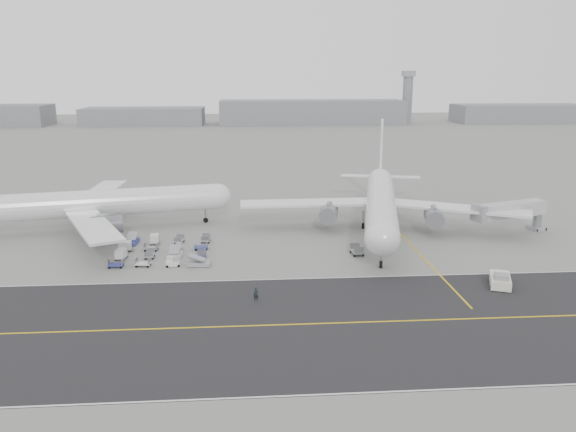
{
  "coord_description": "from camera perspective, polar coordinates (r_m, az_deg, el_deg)",
  "views": [
    {
      "loc": [
        0.59,
        -81.91,
        30.43
      ],
      "look_at": [
        7.48,
        12.0,
        6.23
      ],
      "focal_mm": 35.0,
      "sensor_mm": 36.0,
      "label": 1
    }
  ],
  "objects": [
    {
      "name": "airliner_a",
      "position": [
        116.59,
        -19.05,
        1.22
      ],
      "size": [
        53.8,
        52.72,
        18.75
      ],
      "rotation": [
        0.0,
        0.0,
        1.77
      ],
      "color": "white",
      "rests_on": "ground"
    },
    {
      "name": "stray_dolly",
      "position": [
        97.38,
        6.99,
        -3.91
      ],
      "size": [
        2.06,
        3.06,
        1.78
      ],
      "primitive_type": null,
      "rotation": [
        0.0,
        0.0,
        0.1
      ],
      "color": "silver",
      "rests_on": "ground"
    },
    {
      "name": "gse_cluster",
      "position": [
        99.27,
        -12.55,
        -3.8
      ],
      "size": [
        20.81,
        20.08,
        1.83
      ],
      "primitive_type": null,
      "rotation": [
        0.0,
        0.0,
        -0.01
      ],
      "color": "#939297",
      "rests_on": "ground"
    },
    {
      "name": "airliner_b",
      "position": [
        111.85,
        9.42,
        1.43
      ],
      "size": [
        55.13,
        56.34,
        19.72
      ],
      "rotation": [
        0.0,
        0.0,
        -0.22
      ],
      "color": "white",
      "rests_on": "ground"
    },
    {
      "name": "control_tower",
      "position": [
        361.15,
        12.04,
        11.86
      ],
      "size": [
        7.0,
        7.0,
        31.25
      ],
      "color": "gray",
      "rests_on": "ground"
    },
    {
      "name": "ground_crew_a",
      "position": [
        77.47,
        -3.26,
        -7.96
      ],
      "size": [
        0.74,
        0.51,
        1.95
      ],
      "primitive_type": "imported",
      "rotation": [
        0.0,
        0.0,
        -0.06
      ],
      "color": "black",
      "rests_on": "ground"
    },
    {
      "name": "taxiway",
      "position": [
        70.94,
        -0.22,
        -10.98
      ],
      "size": [
        220.0,
        59.0,
        0.03
      ],
      "color": "#252528",
      "rests_on": "ground"
    },
    {
      "name": "pushback_tug",
      "position": [
        88.33,
        20.75,
        -6.1
      ],
      "size": [
        4.64,
        7.61,
        2.17
      ],
      "rotation": [
        0.0,
        0.0,
        -0.36
      ],
      "color": "silver",
      "rests_on": "ground"
    },
    {
      "name": "ground",
      "position": [
        87.38,
        -4.35,
        -6.01
      ],
      "size": [
        700.0,
        700.0,
        0.0
      ],
      "primitive_type": "plane",
      "color": "gray",
      "rests_on": "ground"
    },
    {
      "name": "horizon_buildings",
      "position": [
        344.52,
        0.73,
        9.35
      ],
      "size": [
        520.0,
        28.0,
        28.0
      ],
      "primitive_type": null,
      "color": "gray",
      "rests_on": "ground"
    },
    {
      "name": "jet_bridge",
      "position": [
        116.07,
        21.68,
        0.44
      ],
      "size": [
        16.9,
        8.22,
        6.37
      ],
      "rotation": [
        0.0,
        0.0,
        0.32
      ],
      "color": "gray",
      "rests_on": "ground"
    }
  ]
}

